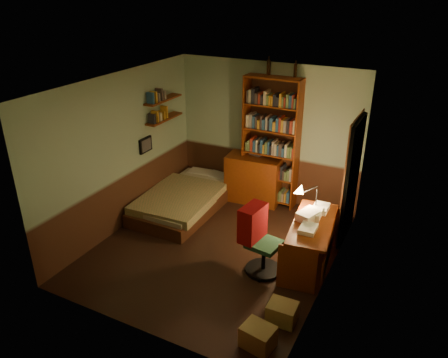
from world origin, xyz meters
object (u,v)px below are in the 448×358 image
at_px(dresser, 254,179).
at_px(cardboard_box_b, 282,312).
at_px(bookshelf, 271,143).
at_px(office_chair, 264,239).
at_px(bed, 185,193).
at_px(mini_stereo, 256,151).
at_px(cardboard_box_a, 258,337).
at_px(desk, 311,244).
at_px(desk_lamp, 317,193).

height_order(dresser, cardboard_box_b, dresser).
relative_size(bookshelf, cardboard_box_b, 6.72).
bearing_deg(office_chair, cardboard_box_b, -46.45).
bearing_deg(bed, dresser, 40.98).
bearing_deg(bed, mini_stereo, 45.27).
bearing_deg(dresser, cardboard_box_b, -64.62).
xyz_separation_m(dresser, office_chair, (1.04, -2.00, 0.11)).
distance_m(bed, cardboard_box_a, 3.54).
xyz_separation_m(desk, cardboard_box_a, (-0.06, -1.82, -0.22)).
bearing_deg(dresser, desk, -48.56).
xyz_separation_m(desk_lamp, cardboard_box_b, (0.13, -1.68, -0.88)).
relative_size(bookshelf, desk, 1.77).
distance_m(dresser, bookshelf, 0.80).
distance_m(office_chair, cardboard_box_b, 1.11).
bearing_deg(desk_lamp, bookshelf, 134.26).
bearing_deg(mini_stereo, bookshelf, 4.32).
relative_size(desk, cardboard_box_b, 3.79).
xyz_separation_m(bookshelf, cardboard_box_a, (1.25, -3.43, -1.05)).
xyz_separation_m(dresser, cardboard_box_b, (1.63, -2.83, -0.32)).
xyz_separation_m(mini_stereo, desk, (1.60, -1.65, -0.60)).
height_order(bed, office_chair, office_chair).
xyz_separation_m(office_chair, cardboard_box_a, (0.49, -1.34, -0.42)).
distance_m(desk_lamp, cardboard_box_b, 1.90).
bearing_deg(cardboard_box_b, dresser, 119.99).
bearing_deg(bed, office_chair, -29.61).
bearing_deg(cardboard_box_b, bed, 143.14).
relative_size(desk, cardboard_box_a, 3.67).
bearing_deg(desk, cardboard_box_b, -95.20).
bearing_deg(cardboard_box_a, bed, 135.36).
xyz_separation_m(bed, cardboard_box_a, (2.51, -2.48, -0.18)).
height_order(dresser, cardboard_box_a, dresser).
xyz_separation_m(mini_stereo, office_chair, (1.05, -2.13, -0.40)).
bearing_deg(office_chair, bookshelf, 117.65).
distance_m(desk_lamp, office_chair, 1.07).
height_order(mini_stereo, cardboard_box_b, mini_stereo).
relative_size(office_chair, cardboard_box_a, 3.06).
distance_m(desk, cardboard_box_a, 1.83).
relative_size(bed, cardboard_box_a, 5.85).
height_order(desk_lamp, office_chair, desk_lamp).
height_order(bookshelf, cardboard_box_a, bookshelf).
bearing_deg(mini_stereo, desk, -33.89).
bearing_deg(desk_lamp, cardboard_box_a, -90.02).
bearing_deg(desk, mini_stereo, 126.87).
distance_m(desk, cardboard_box_b, 1.32).
bearing_deg(office_chair, bed, 158.38).
bearing_deg(desk, dresser, 128.86).
bearing_deg(bookshelf, mini_stereo, 173.63).
relative_size(dresser, desk, 0.75).
height_order(desk_lamp, cardboard_box_b, desk_lamp).
bearing_deg(dresser, bookshelf, 12.27).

